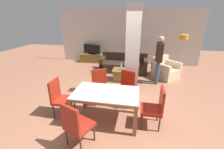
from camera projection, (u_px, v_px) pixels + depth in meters
ground_plane at (106, 119)px, 3.71m from camera, size 18.00×18.00×0.00m
back_wall at (127, 37)px, 7.72m from camera, size 7.20×0.09×2.70m
divider_pillar at (132, 54)px, 4.35m from camera, size 0.40×0.29×2.70m
dining_table at (106, 98)px, 3.49m from camera, size 1.51×0.91×0.76m
dining_chair_far_left at (100, 85)px, 4.34m from camera, size 0.61×0.61×0.96m
dining_chair_head_left at (60, 97)px, 3.73m from camera, size 0.46×0.46×0.96m
dining_chair_near_left at (76, 124)px, 2.79m from camera, size 0.60×0.60×0.96m
dining_chair_head_right at (155, 106)px, 3.33m from camera, size 0.46×0.46×0.96m
dining_chair_far_right at (126, 87)px, 4.25m from camera, size 0.60×0.60×0.96m
sofa at (124, 65)px, 6.85m from camera, size 2.08×0.85×0.81m
armchair at (165, 70)px, 6.18m from camera, size 1.23×1.23×0.84m
coffee_table at (122, 75)px, 5.89m from camera, size 0.69×0.58×0.45m
bottle at (121, 67)px, 5.72m from camera, size 0.07×0.07×0.28m
tv_stand at (92, 58)px, 8.20m from camera, size 1.26×0.40×0.46m
tv_screen at (92, 49)px, 8.03m from camera, size 0.99×0.35×0.51m
floor_lamp at (183, 40)px, 6.71m from camera, size 0.37×0.37×1.61m
standing_person at (159, 57)px, 5.35m from camera, size 0.23×0.38×1.76m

